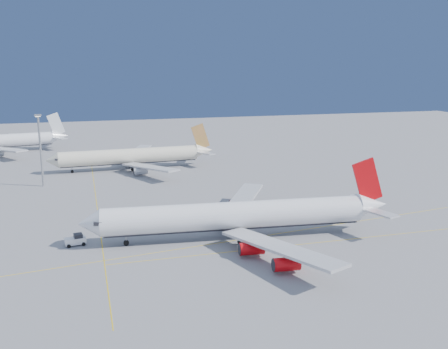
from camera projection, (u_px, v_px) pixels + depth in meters
The scene contains 6 objects.
ground at pixel (268, 226), 123.00m from camera, with size 500.00×500.00×0.00m, color slate.
taxiway_lines at pixel (204, 223), 125.01m from camera, with size 118.86×140.00×0.02m.
airliner_virgin at pixel (242, 216), 113.51m from camera, with size 72.09×64.49×17.78m.
airliner_etihad at pixel (133, 156), 188.66m from camera, with size 63.13×58.33×16.49m.
pushback_tug at pixel (76, 240), 109.91m from camera, with size 4.77×3.32×2.52m.
light_mast at pixel (40, 144), 160.17m from camera, with size 2.03×2.03×23.45m.
Camera 1 is at (-42.64, -109.82, 39.14)m, focal length 40.00 mm.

